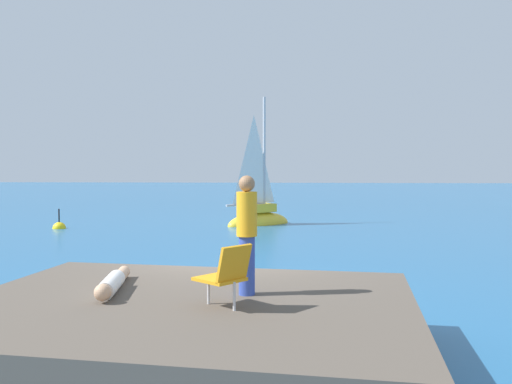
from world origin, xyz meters
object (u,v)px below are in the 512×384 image
Objects in this scene: sailboat_near at (258,217)px; marker_buoy at (59,228)px; person_standing at (247,231)px; person_sunbather at (113,283)px; beach_chair at (226,273)px.

sailboat_near reaches higher than marker_buoy.
person_sunbather is at bearing -30.58° from person_standing.
person_sunbather is 1.91m from beach_chair.
beach_chair reaches higher than marker_buoy.
marker_buoy is (-7.59, 15.18, -1.02)m from person_sunbather.
beach_chair reaches higher than person_sunbather.
beach_chair is (-0.19, -0.74, -0.42)m from person_standing.
person_sunbather reaches higher than marker_buoy.
person_sunbather is 1.55× the size of marker_buoy.
sailboat_near reaches higher than beach_chair.
marker_buoy is at bearing -20.34° from beach_chair.
marker_buoy is (-8.45, -2.18, -0.34)m from sailboat_near.
sailboat_near is 3.66× the size of person_sunbather.
person_sunbather is 1.08× the size of person_standing.
marker_buoy is (-9.29, 15.99, -1.35)m from beach_chair.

